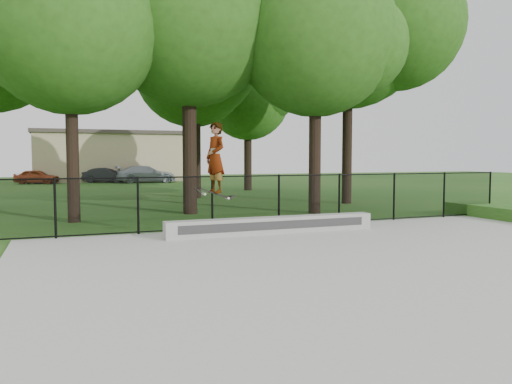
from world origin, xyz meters
TOP-DOWN VIEW (x-y plane):
  - ground at (0.00, 0.00)m, footprint 100.00×100.00m
  - concrete_slab at (0.00, 0.00)m, footprint 14.00×12.00m
  - grind_ledge at (-0.69, 4.70)m, footprint 5.73×0.40m
  - car_a at (-7.66, 34.61)m, footprint 3.50×2.35m
  - car_b at (-2.51, 34.71)m, footprint 3.52×2.48m
  - car_c at (0.49, 33.63)m, footprint 4.36×1.95m
  - skater_airborne at (-2.28, 4.61)m, footprint 0.80×0.73m
  - chainlink_fence at (0.00, 5.90)m, footprint 16.06×0.06m
  - tree_row at (0.01, 13.85)m, footprint 21.05×18.45m
  - distant_building at (-2.00, 38.00)m, footprint 12.40×6.40m

SIDE VIEW (x-z plane):
  - ground at x=0.00m, z-range 0.00..0.00m
  - concrete_slab at x=0.00m, z-range 0.00..0.06m
  - grind_ledge at x=-0.69m, z-range 0.06..0.49m
  - car_a at x=-7.66m, z-range 0.00..1.11m
  - car_b at x=-2.51m, z-range 0.00..1.20m
  - car_c at x=0.49m, z-range 0.00..1.37m
  - chainlink_fence at x=0.00m, z-range 0.06..1.56m
  - skater_airborne at x=-2.28m, z-range 1.04..3.00m
  - distant_building at x=-2.00m, z-range 0.01..4.31m
  - tree_row at x=0.01m, z-range 1.26..12.31m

